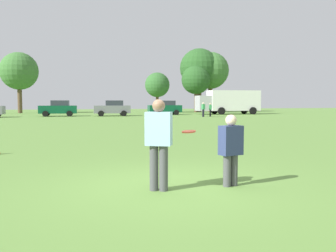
# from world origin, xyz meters

# --- Properties ---
(ground_plane) EXTENTS (156.77, 156.77, 0.00)m
(ground_plane) POSITION_xyz_m (0.00, 0.00, 0.00)
(ground_plane) COLOR #608C3D
(player_thrower) EXTENTS (0.54, 0.45, 1.67)m
(player_thrower) POSITION_xyz_m (-0.32, -0.31, 0.94)
(player_thrower) COLOR #4C4C51
(player_thrower) RESTS_ON ground
(player_defender) EXTENTS (0.48, 0.34, 1.38)m
(player_defender) POSITION_xyz_m (1.10, -0.35, 0.77)
(player_defender) COLOR #4C4C51
(player_defender) RESTS_ON ground
(frisbee) EXTENTS (0.27, 0.27, 0.05)m
(frisbee) POSITION_xyz_m (0.32, -0.13, 1.06)
(frisbee) COLOR #E54C33
(parked_car_center) EXTENTS (4.32, 2.44, 1.82)m
(parked_car_center) POSITION_xyz_m (-2.22, 37.07, 0.92)
(parked_car_center) COLOR #0C4C2D
(parked_car_center) RESTS_ON ground
(parked_car_mid_right) EXTENTS (4.32, 2.44, 1.82)m
(parked_car_mid_right) POSITION_xyz_m (3.85, 36.20, 0.92)
(parked_car_mid_right) COLOR slate
(parked_car_mid_right) RESTS_ON ground
(parked_car_near_right) EXTENTS (4.32, 2.44, 1.82)m
(parked_car_near_right) POSITION_xyz_m (10.90, 38.29, 0.92)
(parked_car_near_right) COLOR #0C4C2D
(parked_car_near_right) RESTS_ON ground
(box_truck) EXTENTS (8.65, 3.39, 3.18)m
(box_truck) POSITION_xyz_m (19.73, 37.92, 1.75)
(box_truck) COLOR white
(box_truck) RESTS_ON ground
(bystander_sideline_watcher) EXTENTS (0.27, 0.45, 1.61)m
(bystander_sideline_watcher) POSITION_xyz_m (13.19, 30.93, 0.91)
(bystander_sideline_watcher) COLOR black
(bystander_sideline_watcher) RESTS_ON ground
(bystander_far_jogger) EXTENTS (0.32, 0.46, 1.53)m
(bystander_far_jogger) POSITION_xyz_m (14.14, 31.18, 0.86)
(bystander_far_jogger) COLOR black
(bystander_far_jogger) RESTS_ON ground
(bystander_field_marshal) EXTENTS (0.38, 0.49, 1.58)m
(bystander_field_marshal) POSITION_xyz_m (7.33, 29.34, 0.89)
(bystander_field_marshal) COLOR black
(bystander_field_marshal) RESTS_ON ground
(tree_east_birch) EXTENTS (5.49, 5.49, 8.92)m
(tree_east_birch) POSITION_xyz_m (-7.73, 50.99, 6.14)
(tree_east_birch) COLOR brown
(tree_east_birch) RESTS_ON ground
(tree_east_oak) EXTENTS (3.85, 3.85, 6.26)m
(tree_east_oak) POSITION_xyz_m (12.59, 48.62, 4.30)
(tree_east_oak) COLOR brown
(tree_east_oak) RESTS_ON ground
(tree_far_east_pine) EXTENTS (4.64, 4.64, 7.54)m
(tree_far_east_pine) POSITION_xyz_m (18.89, 48.22, 5.18)
(tree_far_east_pine) COLOR brown
(tree_far_east_pine) RESTS_ON ground
(tree_far_west_pine) EXTENTS (6.44, 6.44, 10.47)m
(tree_far_west_pine) POSITION_xyz_m (20.16, 50.00, 7.20)
(tree_far_west_pine) COLOR brown
(tree_far_west_pine) RESTS_ON ground
(tree_horizon_center) EXTENTS (6.13, 6.13, 9.97)m
(tree_horizon_center) POSITION_xyz_m (22.15, 49.99, 6.86)
(tree_horizon_center) COLOR brown
(tree_horizon_center) RESTS_ON ground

